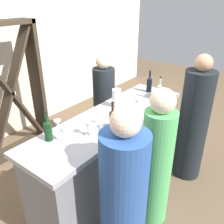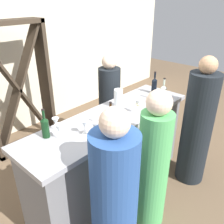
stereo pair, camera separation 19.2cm
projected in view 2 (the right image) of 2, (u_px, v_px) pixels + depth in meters
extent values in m
plane|color=brown|center=(112.00, 186.00, 3.00)|extent=(12.00, 12.00, 0.00)
cube|color=beige|center=(7.00, 49.00, 3.71)|extent=(8.00, 0.10, 2.80)
cube|color=slate|center=(112.00, 156.00, 2.79)|extent=(2.06, 0.54, 0.94)
cube|color=#99999E|center=(112.00, 118.00, 2.57)|extent=(2.14, 0.62, 0.05)
cube|color=#33281E|center=(45.00, 81.00, 3.75)|extent=(0.06, 0.28, 1.88)
cube|color=#33281E|center=(5.00, 22.00, 3.04)|extent=(0.99, 0.28, 0.06)
cube|color=#33281E|center=(28.00, 142.00, 3.85)|extent=(0.99, 0.28, 0.06)
cube|color=#33281E|center=(18.00, 89.00, 3.44)|extent=(0.90, 0.20, 1.77)
cube|color=#33281E|center=(18.00, 89.00, 3.44)|extent=(0.90, 0.20, 1.77)
cylinder|color=black|center=(45.00, 129.00, 2.16)|extent=(0.07, 0.07, 0.17)
cone|color=black|center=(44.00, 119.00, 2.11)|extent=(0.07, 0.07, 0.03)
cylinder|color=black|center=(43.00, 114.00, 2.09)|extent=(0.02, 0.02, 0.07)
cylinder|color=black|center=(43.00, 110.00, 2.07)|extent=(0.03, 0.03, 0.01)
cylinder|color=#331E0F|center=(111.00, 120.00, 2.31)|extent=(0.07, 0.07, 0.16)
cone|color=#331E0F|center=(111.00, 111.00, 2.27)|extent=(0.07, 0.07, 0.03)
cylinder|color=#331E0F|center=(110.00, 106.00, 2.25)|extent=(0.02, 0.02, 0.07)
cylinder|color=black|center=(110.00, 103.00, 2.23)|extent=(0.03, 0.03, 0.01)
cylinder|color=#B7C6B2|center=(163.00, 95.00, 2.88)|extent=(0.07, 0.07, 0.17)
cone|color=#B7C6B2|center=(164.00, 86.00, 2.84)|extent=(0.07, 0.07, 0.03)
cylinder|color=#B7C6B2|center=(164.00, 82.00, 2.82)|extent=(0.02, 0.02, 0.07)
cylinder|color=black|center=(165.00, 79.00, 2.80)|extent=(0.03, 0.03, 0.01)
cylinder|color=black|center=(154.00, 87.00, 3.13)|extent=(0.07, 0.07, 0.17)
cone|color=black|center=(155.00, 79.00, 3.08)|extent=(0.07, 0.07, 0.03)
cylinder|color=black|center=(155.00, 75.00, 3.06)|extent=(0.02, 0.02, 0.07)
cylinder|color=black|center=(155.00, 72.00, 3.04)|extent=(0.03, 0.03, 0.01)
cylinder|color=white|center=(96.00, 138.00, 2.17)|extent=(0.07, 0.07, 0.00)
cylinder|color=white|center=(96.00, 134.00, 2.15)|extent=(0.01, 0.01, 0.08)
cone|color=white|center=(95.00, 126.00, 2.12)|extent=(0.07, 0.07, 0.08)
cylinder|color=white|center=(137.00, 113.00, 2.63)|extent=(0.07, 0.07, 0.00)
cylinder|color=white|center=(137.00, 110.00, 2.61)|extent=(0.01, 0.01, 0.08)
cone|color=white|center=(138.00, 103.00, 2.58)|extent=(0.07, 0.07, 0.08)
cone|color=beige|center=(138.00, 105.00, 2.59)|extent=(0.06, 0.06, 0.03)
cylinder|color=white|center=(85.00, 134.00, 2.24)|extent=(0.06, 0.06, 0.00)
cylinder|color=white|center=(85.00, 131.00, 2.22)|extent=(0.01, 0.01, 0.06)
cone|color=white|center=(85.00, 124.00, 2.19)|extent=(0.07, 0.07, 0.07)
cylinder|color=white|center=(60.00, 139.00, 2.15)|extent=(0.06, 0.06, 0.00)
cylinder|color=white|center=(60.00, 136.00, 2.14)|extent=(0.01, 0.01, 0.06)
cone|color=white|center=(59.00, 129.00, 2.10)|extent=(0.07, 0.07, 0.09)
cylinder|color=white|center=(57.00, 130.00, 2.29)|extent=(0.06, 0.06, 0.00)
cylinder|color=white|center=(56.00, 127.00, 2.28)|extent=(0.01, 0.01, 0.06)
cone|color=white|center=(56.00, 121.00, 2.25)|extent=(0.07, 0.07, 0.07)
cylinder|color=silver|center=(118.00, 98.00, 2.73)|extent=(0.10, 0.10, 0.21)
cylinder|color=black|center=(196.00, 130.00, 2.86)|extent=(0.45, 0.45, 1.41)
sphere|color=tan|center=(208.00, 65.00, 2.51)|extent=(0.20, 0.20, 0.20)
cylinder|color=#284C8C|center=(114.00, 203.00, 1.94)|extent=(0.49, 0.49, 1.29)
sphere|color=beige|center=(115.00, 122.00, 1.61)|extent=(0.22, 0.22, 0.22)
cylinder|color=#4CA559|center=(153.00, 171.00, 2.31)|extent=(0.36, 0.36, 1.25)
sphere|color=beige|center=(159.00, 103.00, 1.99)|extent=(0.23, 0.23, 0.23)
cylinder|color=black|center=(109.00, 109.00, 3.58)|extent=(0.35, 0.35, 1.25)
sphere|color=beige|center=(109.00, 62.00, 3.26)|extent=(0.21, 0.21, 0.21)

